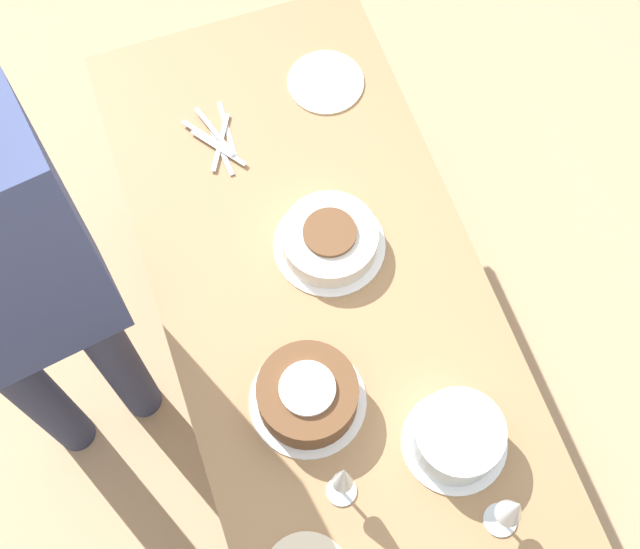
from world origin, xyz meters
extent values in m
plane|color=tan|center=(0.00, 0.00, 0.00)|extent=(12.00, 12.00, 0.00)
cube|color=#9E754C|center=(0.00, 0.00, 0.73)|extent=(1.63, 0.75, 0.03)
cylinder|color=brown|center=(-0.74, -0.30, 0.36)|extent=(0.07, 0.07, 0.72)
cylinder|color=brown|center=(-0.74, 0.30, 0.36)|extent=(0.07, 0.07, 0.72)
cylinder|color=white|center=(-0.08, 0.05, 0.75)|extent=(0.27, 0.27, 0.01)
cylinder|color=silver|center=(-0.08, 0.05, 0.78)|extent=(0.23, 0.23, 0.06)
cylinder|color=brown|center=(-0.08, 0.05, 0.82)|extent=(0.13, 0.13, 0.01)
cylinder|color=white|center=(0.26, -0.12, 0.75)|extent=(0.26, 0.26, 0.01)
cylinder|color=brown|center=(0.26, -0.12, 0.80)|extent=(0.22, 0.22, 0.09)
cylinder|color=silver|center=(0.26, -0.12, 0.85)|extent=(0.12, 0.12, 0.01)
cylinder|color=white|center=(0.45, 0.15, 0.75)|extent=(0.23, 0.23, 0.01)
cylinder|color=silver|center=(0.45, 0.15, 0.80)|extent=(0.19, 0.19, 0.10)
cylinder|color=silver|center=(0.47, -0.11, 0.75)|extent=(0.07, 0.07, 0.00)
cylinder|color=silver|center=(0.47, -0.11, 0.80)|extent=(0.01, 0.01, 0.10)
cone|color=silver|center=(0.47, -0.11, 0.92)|extent=(0.04, 0.04, 0.13)
cylinder|color=silver|center=(0.64, 0.18, 0.75)|extent=(0.07, 0.07, 0.00)
cylinder|color=silver|center=(0.64, 0.18, 0.80)|extent=(0.01, 0.01, 0.09)
cone|color=silver|center=(0.64, 0.18, 0.90)|extent=(0.05, 0.05, 0.12)
cylinder|color=beige|center=(-0.53, 0.20, 0.75)|extent=(0.20, 0.20, 0.01)
cube|color=silver|center=(-0.48, -0.08, 0.75)|extent=(0.17, 0.02, 0.00)
cube|color=silver|center=(-0.43, -0.12, 0.75)|extent=(0.17, 0.02, 0.00)
cube|color=silver|center=(-0.44, -0.11, 0.75)|extent=(0.15, 0.09, 0.00)
cube|color=silver|center=(-0.43, -0.12, 0.76)|extent=(0.15, 0.11, 0.00)
cube|color=silver|center=(-0.46, -0.14, 0.76)|extent=(0.15, 0.11, 0.00)
cube|color=silver|center=(-0.47, -0.12, 0.76)|extent=(0.17, 0.06, 0.00)
cylinder|color=#2D334C|center=(-0.07, -0.75, 0.41)|extent=(0.11, 0.11, 0.81)
cylinder|color=#2D334C|center=(-0.11, -0.54, 0.41)|extent=(0.11, 0.11, 0.81)
camera|label=1|loc=(0.77, -0.27, 2.67)|focal=50.00mm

